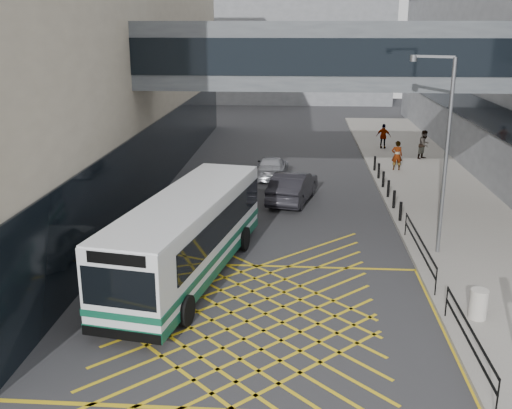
% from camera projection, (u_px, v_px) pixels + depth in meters
% --- Properties ---
extents(ground, '(120.00, 120.00, 0.00)m').
position_uv_depth(ground, '(247.00, 321.00, 18.58)').
color(ground, '#333335').
extents(building_far, '(28.00, 16.00, 18.00)m').
position_uv_depth(building_far, '(272.00, 24.00, 73.44)').
color(building_far, slate).
rests_on(building_far, ground).
extents(skybridge, '(20.00, 4.10, 3.00)m').
position_uv_depth(skybridge, '(333.00, 55.00, 27.68)').
color(skybridge, '#4C5157').
rests_on(skybridge, ground).
extents(pavement, '(6.00, 54.00, 0.16)m').
position_uv_depth(pavement, '(437.00, 194.00, 32.27)').
color(pavement, gray).
rests_on(pavement, ground).
extents(box_junction, '(12.00, 9.00, 0.01)m').
position_uv_depth(box_junction, '(247.00, 321.00, 18.58)').
color(box_junction, gold).
rests_on(box_junction, ground).
extents(bus, '(4.38, 11.04, 3.02)m').
position_uv_depth(bus, '(189.00, 234.00, 21.55)').
color(bus, silver).
rests_on(bus, ground).
extents(car_white, '(2.37, 4.74, 1.45)m').
position_uv_depth(car_white, '(154.00, 244.00, 23.13)').
color(car_white, silver).
rests_on(car_white, ground).
extents(car_dark, '(3.07, 5.42, 1.60)m').
position_uv_depth(car_dark, '(293.00, 187.00, 31.02)').
color(car_dark, black).
rests_on(car_dark, ground).
extents(car_silver, '(2.03, 4.48, 1.37)m').
position_uv_depth(car_silver, '(272.00, 167.00, 35.87)').
color(car_silver, '#96979E').
rests_on(car_silver, ground).
extents(street_lamp, '(1.66, 0.86, 7.60)m').
position_uv_depth(street_lamp, '(443.00, 144.00, 22.70)').
color(street_lamp, slate).
rests_on(street_lamp, pavement).
extents(litter_bin, '(0.54, 0.54, 0.94)m').
position_uv_depth(litter_bin, '(478.00, 304.00, 18.33)').
color(litter_bin, '#ADA89E').
rests_on(litter_bin, pavement).
extents(kerb_railings, '(0.05, 12.54, 1.00)m').
position_uv_depth(kerb_railings, '(438.00, 278.00, 19.61)').
color(kerb_railings, black).
rests_on(kerb_railings, pavement).
extents(bollards, '(0.14, 10.14, 0.90)m').
position_uv_depth(bollards, '(386.00, 184.00, 32.31)').
color(bollards, black).
rests_on(bollards, pavement).
extents(pedestrian_a, '(0.74, 0.54, 1.82)m').
position_uv_depth(pedestrian_a, '(397.00, 155.00, 37.10)').
color(pedestrian_a, gray).
rests_on(pedestrian_a, pavement).
extents(pedestrian_b, '(1.05, 1.05, 1.92)m').
position_uv_depth(pedestrian_b, '(424.00, 145.00, 40.21)').
color(pedestrian_b, gray).
rests_on(pedestrian_b, pavement).
extents(pedestrian_c, '(1.16, 0.83, 1.78)m').
position_uv_depth(pedestrian_c, '(384.00, 136.00, 43.60)').
color(pedestrian_c, gray).
rests_on(pedestrian_c, pavement).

